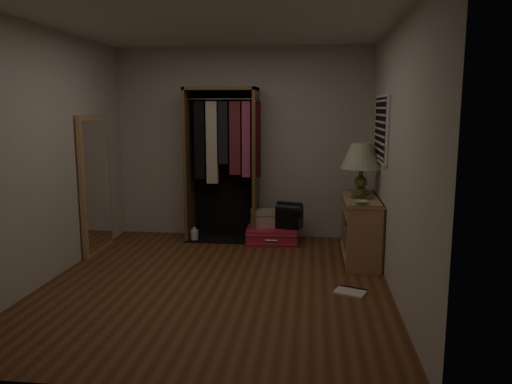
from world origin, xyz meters
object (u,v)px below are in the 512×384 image
at_px(console_bookshelf, 360,226).
at_px(train_case, 264,218).
at_px(white_jug, 194,235).
at_px(floor_mirror, 96,184).
at_px(black_bag, 289,215).
at_px(table_lamp, 362,157).
at_px(pink_suitcase, 272,236).
at_px(open_wardrobe, 224,152).

relative_size(console_bookshelf, train_case, 2.92).
bearing_deg(white_jug, floor_mirror, -151.05).
relative_size(black_bag, table_lamp, 0.58).
distance_m(train_case, black_bag, 0.35).
distance_m(table_lamp, white_jug, 2.47).
relative_size(floor_mirror, white_jug, 9.08).
bearing_deg(black_bag, pink_suitcase, -155.33).
relative_size(pink_suitcase, black_bag, 1.91).
relative_size(console_bookshelf, open_wardrobe, 0.55).
xyz_separation_m(console_bookshelf, open_wardrobe, (-1.77, 0.73, 0.81)).
bearing_deg(white_jug, train_case, 4.36).
bearing_deg(train_case, console_bookshelf, -40.87).
distance_m(console_bookshelf, open_wardrobe, 2.07).
bearing_deg(table_lamp, floor_mirror, -176.53).
bearing_deg(table_lamp, console_bookshelf, -91.67).
bearing_deg(pink_suitcase, black_bag, 6.32).
relative_size(console_bookshelf, floor_mirror, 0.66).
distance_m(console_bookshelf, white_jug, 2.25).
height_order(open_wardrobe, floor_mirror, open_wardrobe).
bearing_deg(floor_mirror, pink_suitcase, 15.65).
bearing_deg(open_wardrobe, floor_mirror, -152.41).
distance_m(black_bag, table_lamp, 1.27).
height_order(console_bookshelf, table_lamp, table_lamp).
bearing_deg(open_wardrobe, black_bag, -8.44).
height_order(table_lamp, white_jug, table_lamp).
bearing_deg(console_bookshelf, black_bag, 145.46).
height_order(train_case, white_jug, train_case).
relative_size(floor_mirror, table_lamp, 2.68).
bearing_deg(console_bookshelf, floor_mirror, -179.31).
relative_size(console_bookshelf, white_jug, 5.98).
bearing_deg(table_lamp, black_bag, 153.25).
bearing_deg(white_jug, console_bookshelf, -14.61).
bearing_deg(console_bookshelf, white_jug, 165.39).
relative_size(open_wardrobe, table_lamp, 3.24).
xyz_separation_m(black_bag, table_lamp, (0.87, -0.44, 0.81)).
bearing_deg(pink_suitcase, console_bookshelf, -29.93).
distance_m(console_bookshelf, black_bag, 1.05).
height_order(floor_mirror, pink_suitcase, floor_mirror).
relative_size(console_bookshelf, black_bag, 3.04).
distance_m(floor_mirror, white_jug, 1.46).
height_order(train_case, black_bag, black_bag).
bearing_deg(table_lamp, open_wardrobe, 162.05).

